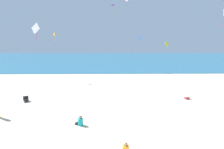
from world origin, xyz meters
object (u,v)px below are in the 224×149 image
Objects in this scene: beach_chair_near_camera at (26,99)px; kite_purple at (112,5)px; kite_yellow at (167,44)px; kite_pink at (127,0)px; kite_white at (36,28)px; kite_blue at (140,38)px; person_3 at (80,122)px; kite_orange at (55,34)px; cooler_box at (187,98)px.

beach_chair_near_camera is 22.57m from kite_purple.
kite_purple reaches higher than kite_yellow.
kite_pink is at bearing 51.47° from kite_purple.
kite_white is 27.17m from kite_blue.
kite_white is 28.55m from kite_yellow.
kite_orange is (-6.08, 15.86, 6.97)m from person_3.
kite_yellow is at bearing -13.88° from kite_blue.
kite_orange is 1.18× the size of kite_purple.
kite_purple is (-10.59, -1.13, 7.01)m from kite_yellow.
kite_yellow is (13.42, 23.04, 5.32)m from person_3.
kite_orange is at bearing 102.19° from kite_white.
cooler_box is 16.13m from kite_white.
kite_white is 23.83m from kite_purple.
beach_chair_near_camera is 0.73× the size of kite_white.
kite_pink is at bearing 39.45° from kite_orange.
kite_pink reaches higher than kite_blue.
kite_orange reaches higher than kite_blue.
kite_yellow is 20.85m from kite_orange.
kite_yellow is at bearing -18.60° from kite_pink.
cooler_box is 20.58m from kite_orange.
kite_purple is (-2.95, -3.70, -1.57)m from kite_pink.
kite_white is 16.84m from kite_orange.
kite_yellow is (7.64, -2.57, -8.58)m from kite_pink.
kite_blue is (8.38, 24.29, 6.47)m from person_3.
kite_white is at bearing -123.99° from kite_yellow.
person_3 is at bearing 13.38° from kite_white.
beach_chair_near_camera is at bearing -138.33° from kite_yellow.
person_3 is 0.45× the size of kite_blue.
cooler_box is 0.62× the size of person_3.
beach_chair_near_camera is 27.38m from kite_pink.
kite_yellow is (19.81, 17.63, 5.33)m from beach_chair_near_camera.
cooler_box is 0.28× the size of kite_blue.
person_3 is at bearing 19.93° from beach_chair_near_camera.
cooler_box is 19.57m from kite_blue.
kite_blue is at bearing 23.20° from kite_purple.
kite_orange reaches higher than kite_yellow.
kite_blue is 1.32× the size of kite_purple.
cooler_box is 0.37× the size of kite_purple.
kite_blue is at bearing 112.19° from beach_chair_near_camera.
kite_purple is at bearing -128.53° from kite_pink.
kite_orange is at bearing 149.31° from cooler_box.
person_3 is at bearing -97.38° from kite_purple.
person_3 is 26.50m from kite_blue.
kite_purple is at bearing 76.61° from kite_white.
kite_yellow is at bearing -94.47° from person_3.
kite_yellow is 0.91× the size of kite_orange.
kite_yellow is 1.08× the size of kite_purple.
cooler_box is at bearing -124.60° from person_3.
kite_blue reaches higher than beach_chair_near_camera.
kite_blue is at bearing 166.12° from kite_yellow.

